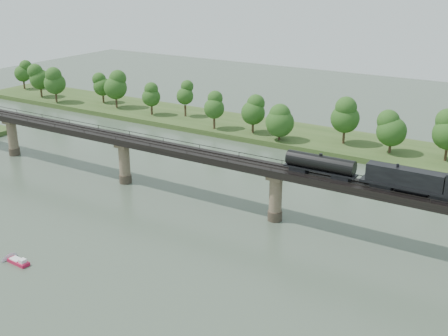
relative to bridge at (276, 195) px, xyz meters
The scene contains 6 objects.
ground 30.49m from the bridge, 90.00° to the right, with size 400.00×400.00×0.00m, color #384838.
far_bank 55.20m from the bridge, 90.00° to the left, with size 300.00×24.00×1.60m, color #30481D.
bridge is the anchor object (origin of this frame).
bridge_superstructure 6.33m from the bridge, 90.00° to the left, with size 220.00×4.90×0.75m.
far_treeline 51.30m from the bridge, 99.23° to the left, with size 289.06×17.54×13.60m.
motorboat 49.87m from the bridge, 127.09° to the right, with size 4.51×1.88×1.24m.
Camera 1 is at (46.06, -64.25, 49.04)m, focal length 45.00 mm.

